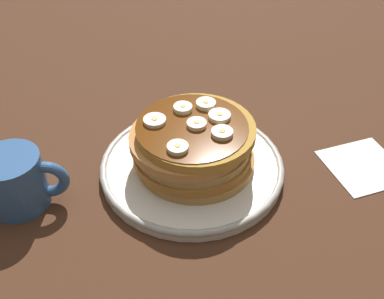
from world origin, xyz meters
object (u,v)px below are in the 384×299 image
napkin (364,166)px  banana_slice_2 (219,116)px  pancake_stack (193,144)px  banana_slice_5 (183,108)px  coffee_mug (17,180)px  banana_slice_1 (222,133)px  banana_slice_0 (196,122)px  plate (192,166)px  banana_slice_6 (206,104)px  banana_slice_3 (178,148)px  banana_slice_4 (155,121)px

napkin → banana_slice_2: bearing=173.3°
pancake_stack → banana_slice_5: size_ratio=6.55×
banana_slice_5 → napkin: banana_slice_5 is taller
coffee_mug → napkin: (51.18, 3.70, -4.09)cm
banana_slice_5 → banana_slice_1: bearing=-51.2°
banana_slice_0 → banana_slice_2: size_ratio=0.87×
plate → pancake_stack: (0.15, 0.22, 4.08)cm
coffee_mug → plate: bearing=10.9°
plate → banana_slice_6: 9.62cm
banana_slice_0 → pancake_stack: bearing=-153.1°
banana_slice_0 → coffee_mug: (-25.11, -5.18, -4.71)cm
banana_slice_0 → banana_slice_5: bearing=116.1°
napkin → banana_slice_3: bearing=-172.2°
banana_slice_1 → banana_slice_3: (-6.26, -2.68, -0.02)cm
plate → banana_slice_5: bearing=104.9°
pancake_stack → banana_slice_0: (0.51, 0.26, 3.86)cm
banana_slice_3 → banana_slice_6: size_ratio=0.97×
pancake_stack → banana_slice_2: banana_slice_2 is taller
pancake_stack → napkin: size_ratio=1.68×
pancake_stack → banana_slice_2: (3.96, 1.44, 3.88)cm
banana_slice_6 → banana_slice_0: bearing=-112.4°
banana_slice_1 → coffee_mug: size_ratio=0.26×
plate → banana_slice_4: (-5.26, 1.30, 7.91)cm
banana_slice_4 → banana_slice_2: bearing=2.1°
banana_slice_6 → coffee_mug: banana_slice_6 is taller
pancake_stack → banana_slice_2: 5.72cm
banana_slice_5 → banana_slice_4: bearing=-147.3°
banana_slice_4 → banana_slice_6: size_ratio=1.10×
banana_slice_5 → banana_slice_6: bearing=12.7°
banana_slice_6 → napkin: (24.29, -5.79, -8.83)cm
banana_slice_2 → banana_slice_4: bearing=-177.9°
plate → banana_slice_0: size_ratio=9.83×
banana_slice_0 → banana_slice_2: bearing=18.8°
banana_slice_0 → banana_slice_4: (-5.92, 0.82, -0.03)cm
plate → banana_slice_0: (0.66, 0.48, 7.94)cm
banana_slice_2 → banana_slice_5: 5.68cm
banana_slice_2 → napkin: size_ratio=0.30×
pancake_stack → napkin: 27.07cm
banana_slice_6 → napkin: banana_slice_6 is taller
banana_slice_2 → plate: bearing=-158.1°
banana_slice_3 → napkin: bearing=7.8°
banana_slice_1 → banana_slice_4: size_ratio=0.92×
banana_slice_5 → banana_slice_6: size_ratio=0.95×
banana_slice_3 → napkin: 30.57cm
banana_slice_1 → coffee_mug: banana_slice_1 is taller
coffee_mug → napkin: bearing=4.1°
banana_slice_2 → banana_slice_4: same height
banana_slice_3 → banana_slice_5: size_ratio=1.03×
pancake_stack → banana_slice_6: (2.29, 4.57, 3.90)cm
plate → banana_slice_5: size_ratio=9.87×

